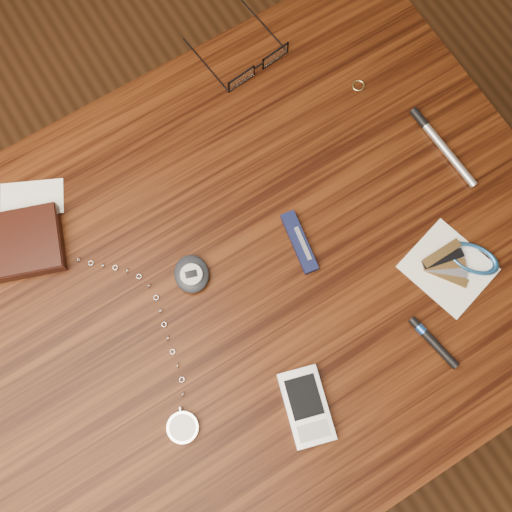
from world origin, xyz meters
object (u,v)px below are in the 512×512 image
object	(u,v)px
pocket_watch	(180,420)
pedometer	(192,274)
wallet_and_card	(20,243)
notepad_keys	(460,263)
pocket_knife	(299,242)
eyeglasses	(255,65)
silver_pen	(438,141)
desk	(219,309)
pda_phone	(306,407)

from	to	relation	value
pocket_watch	pedometer	xyz separation A→B (m)	(0.11, 0.16, 0.00)
wallet_and_card	notepad_keys	bearing A→B (deg)	-34.15
pedometer	pocket_knife	xyz separation A→B (m)	(0.15, -0.04, -0.00)
eyeglasses	pocket_watch	xyz separation A→B (m)	(-0.35, -0.39, -0.01)
wallet_and_card	eyeglasses	xyz separation A→B (m)	(0.42, 0.07, -0.00)
notepad_keys	silver_pen	bearing A→B (deg)	63.58
pocket_watch	desk	bearing A→B (deg)	44.05
pedometer	wallet_and_card	bearing A→B (deg)	137.90
pda_phone	eyeglasses	bearing A→B (deg)	65.86
eyeglasses	silver_pen	xyz separation A→B (m)	(0.16, -0.24, -0.01)
wallet_and_card	pocket_knife	bearing A→B (deg)	-31.29
eyeglasses	pedometer	world-z (taller)	eyeglasses
pocket_watch	silver_pen	xyz separation A→B (m)	(0.52, 0.14, 0.00)
notepad_keys	pda_phone	bearing A→B (deg)	-169.88
pda_phone	pocket_knife	bearing A→B (deg)	59.59
wallet_and_card	pocket_watch	xyz separation A→B (m)	(0.07, -0.32, -0.01)
eyeglasses	pocket_knife	size ratio (longest dim) A/B	1.38
pda_phone	pedometer	bearing A→B (deg)	99.34
wallet_and_card	eyeglasses	world-z (taller)	same
pda_phone	pedometer	xyz separation A→B (m)	(-0.04, 0.23, 0.00)
pedometer	silver_pen	world-z (taller)	pedometer
pedometer	notepad_keys	bearing A→B (deg)	-28.96
wallet_and_card	notepad_keys	size ratio (longest dim) A/B	1.20
pocket_watch	pedometer	size ratio (longest dim) A/B	4.38
desk	wallet_and_card	bearing A→B (deg)	133.44
pocket_watch	pda_phone	size ratio (longest dim) A/B	2.69
notepad_keys	desk	bearing A→B (deg)	156.00
desk	pocket_watch	distance (m)	0.20
pocket_watch	pocket_knife	bearing A→B (deg)	24.83
desk	pda_phone	distance (m)	0.22
wallet_and_card	pocket_watch	world-z (taller)	wallet_and_card
notepad_keys	pedometer	bearing A→B (deg)	151.04
desk	pocket_knife	size ratio (longest dim) A/B	10.72
pedometer	silver_pen	xyz separation A→B (m)	(0.41, -0.02, -0.00)
desk	pedometer	size ratio (longest dim) A/B	14.89
notepad_keys	silver_pen	size ratio (longest dim) A/B	0.95
pedometer	pocket_watch	bearing A→B (deg)	-124.60
pedometer	notepad_keys	size ratio (longest dim) A/B	0.49
pda_phone	pocket_knife	distance (m)	0.22
pedometer	silver_pen	distance (m)	0.41
pda_phone	pedometer	world-z (taller)	pedometer
wallet_and_card	pedometer	bearing A→B (deg)	-42.10
pocket_knife	pocket_watch	bearing A→B (deg)	-155.17
wallet_and_card	pocket_watch	size ratio (longest dim) A/B	0.56
eyeglasses	pedometer	distance (m)	0.33
desk	eyeglasses	size ratio (longest dim) A/B	7.79
pocket_knife	eyeglasses	bearing A→B (deg)	70.79
wallet_and_card	pda_phone	size ratio (longest dim) A/B	1.51
desk	eyeglasses	world-z (taller)	eyeglasses
desk	pocket_watch	bearing A→B (deg)	-135.95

